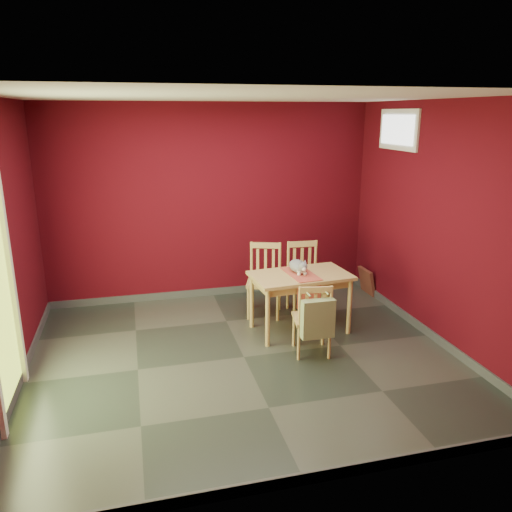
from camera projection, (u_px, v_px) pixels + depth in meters
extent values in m
plane|color=#2D342D|center=(244.00, 357.00, 5.41)|extent=(4.50, 4.50, 0.00)
plane|color=#4A0711|center=(211.00, 203.00, 6.90)|extent=(4.50, 0.00, 4.50)
plane|color=#4A0711|center=(313.00, 309.00, 3.18)|extent=(4.50, 0.00, 4.50)
plane|color=#4A0711|center=(1.00, 251.00, 4.51)|extent=(0.00, 4.00, 4.00)
plane|color=#4A0711|center=(439.00, 225.00, 5.57)|extent=(0.00, 4.00, 4.00)
plane|color=white|center=(242.00, 96.00, 4.67)|extent=(4.50, 4.50, 0.00)
cube|color=#3F4244|center=(213.00, 292.00, 7.25)|extent=(4.50, 0.02, 0.10)
cube|color=#3F4244|center=(306.00, 478.00, 3.55)|extent=(4.50, 0.02, 0.10)
cube|color=#3F4244|center=(21.00, 379.00, 4.87)|extent=(0.03, 4.00, 0.10)
cube|color=#3F4244|center=(427.00, 331.00, 5.93)|extent=(0.03, 4.00, 0.10)
cube|color=white|center=(11.00, 278.00, 4.65)|extent=(0.06, 0.08, 2.13)
cube|color=white|center=(399.00, 130.00, 6.22)|extent=(0.03, 0.90, 0.50)
cube|color=white|center=(397.00, 130.00, 6.22)|extent=(0.02, 0.76, 0.36)
cube|color=silver|center=(317.00, 267.00, 7.56)|extent=(0.08, 0.02, 0.12)
cube|color=tan|center=(301.00, 276.00, 5.89)|extent=(1.20, 0.77, 0.04)
cube|color=tan|center=(300.00, 281.00, 5.91)|extent=(1.08, 0.64, 0.10)
cylinder|color=tan|center=(268.00, 318.00, 5.58)|extent=(0.05, 0.05, 0.68)
cylinder|color=tan|center=(252.00, 301.00, 6.08)|extent=(0.05, 0.05, 0.68)
cylinder|color=tan|center=(349.00, 307.00, 5.90)|extent=(0.05, 0.05, 0.68)
cylinder|color=tan|center=(328.00, 292.00, 6.41)|extent=(0.05, 0.05, 0.68)
cube|color=#B64937|center=(301.00, 274.00, 5.89)|extent=(0.34, 0.63, 0.01)
cube|color=#B64937|center=(309.00, 295.00, 5.64)|extent=(0.29, 0.03, 0.30)
cube|color=tan|center=(264.00, 282.00, 6.44)|extent=(0.56, 0.56, 0.04)
cylinder|color=tan|center=(249.00, 304.00, 6.34)|extent=(0.04, 0.04, 0.42)
cylinder|color=tan|center=(252.00, 294.00, 6.70)|extent=(0.04, 0.04, 0.42)
cylinder|color=tan|center=(278.00, 305.00, 6.31)|extent=(0.04, 0.04, 0.42)
cylinder|color=tan|center=(279.00, 295.00, 6.67)|extent=(0.04, 0.04, 0.42)
cylinder|color=tan|center=(251.00, 259.00, 6.57)|extent=(0.04, 0.04, 0.47)
cylinder|color=tan|center=(280.00, 260.00, 6.53)|extent=(0.04, 0.04, 0.47)
cube|color=tan|center=(266.00, 245.00, 6.50)|extent=(0.38, 0.17, 0.07)
cube|color=tan|center=(258.00, 262.00, 6.57)|extent=(0.04, 0.03, 0.36)
cube|color=tan|center=(266.00, 262.00, 6.56)|extent=(0.04, 0.03, 0.36)
cube|color=tan|center=(273.00, 263.00, 6.55)|extent=(0.04, 0.03, 0.36)
cube|color=tan|center=(305.00, 281.00, 6.50)|extent=(0.47, 0.47, 0.04)
cylinder|color=tan|center=(294.00, 303.00, 6.36)|extent=(0.04, 0.04, 0.43)
cylinder|color=tan|center=(288.00, 293.00, 6.71)|extent=(0.04, 0.04, 0.43)
cylinder|color=tan|center=(323.00, 302.00, 6.42)|extent=(0.04, 0.04, 0.43)
cylinder|color=tan|center=(314.00, 292.00, 6.77)|extent=(0.04, 0.04, 0.43)
cylinder|color=tan|center=(288.00, 259.00, 6.57)|extent=(0.04, 0.04, 0.47)
cylinder|color=tan|center=(316.00, 257.00, 6.64)|extent=(0.04, 0.04, 0.47)
cube|color=tan|center=(302.00, 244.00, 6.55)|extent=(0.40, 0.07, 0.07)
cube|color=tan|center=(294.00, 261.00, 6.60)|extent=(0.04, 0.02, 0.36)
cube|color=tan|center=(302.00, 261.00, 6.62)|extent=(0.04, 0.02, 0.36)
cube|color=tan|center=(309.00, 261.00, 6.63)|extent=(0.04, 0.02, 0.36)
cube|color=tan|center=(312.00, 319.00, 5.42)|extent=(0.45, 0.45, 0.04)
cylinder|color=tan|center=(323.00, 330.00, 5.65)|extent=(0.03, 0.03, 0.38)
cylinder|color=tan|center=(329.00, 342.00, 5.33)|extent=(0.03, 0.03, 0.38)
cylinder|color=tan|center=(294.00, 331.00, 5.62)|extent=(0.03, 0.03, 0.38)
cylinder|color=tan|center=(299.00, 344.00, 5.30)|extent=(0.03, 0.03, 0.38)
cylinder|color=tan|center=(331.00, 305.00, 5.21)|extent=(0.03, 0.03, 0.41)
cylinder|color=tan|center=(300.00, 306.00, 5.18)|extent=(0.03, 0.03, 0.41)
cube|color=tan|center=(316.00, 290.00, 5.15)|extent=(0.35, 0.09, 0.06)
cube|color=tan|center=(324.00, 308.00, 5.22)|extent=(0.03, 0.02, 0.32)
cube|color=tan|center=(315.00, 308.00, 5.21)|extent=(0.03, 0.02, 0.32)
cube|color=tan|center=(307.00, 309.00, 5.20)|extent=(0.03, 0.02, 0.32)
cube|color=#869A62|center=(318.00, 319.00, 5.16)|extent=(0.35, 0.11, 0.41)
cylinder|color=#869A62|center=(308.00, 293.00, 5.12)|extent=(0.02, 0.17, 0.02)
cylinder|color=#869A62|center=(325.00, 292.00, 5.16)|extent=(0.02, 0.17, 0.02)
cube|color=brown|center=(367.00, 281.00, 7.28)|extent=(0.13, 0.38, 0.37)
cube|color=black|center=(366.00, 281.00, 7.28)|extent=(0.09, 0.26, 0.26)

